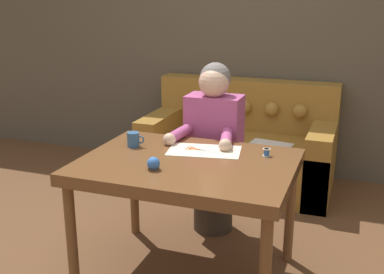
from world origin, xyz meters
The scene contains 10 objects.
ground_plane centered at (0.00, 0.00, 0.00)m, with size 16.00×16.00×0.00m, color brown.
wall_back centered at (0.00, 2.00, 1.30)m, with size 8.00×0.06×2.60m.
dining_table centered at (0.14, 0.01, 0.66)m, with size 1.20×0.89×0.74m.
couch centered at (0.05, 1.58, 0.32)m, with size 1.63×0.85×0.90m.
person centered at (0.10, 0.63, 0.61)m, with size 0.44×0.57×1.21m.
pattern_paper_main centered at (0.18, 0.21, 0.74)m, with size 0.47×0.32×0.00m.
scissors centered at (0.12, 0.21, 0.74)m, with size 0.21×0.09×0.01m.
mug centered at (-0.26, 0.15, 0.78)m, with size 0.11×0.08×0.09m.
thread_spool centered at (0.55, 0.24, 0.76)m, with size 0.04×0.04×0.05m.
pin_cushion centered at (0.02, -0.19, 0.77)m, with size 0.07×0.07×0.07m.
Camera 1 is at (1.04, -2.39, 1.64)m, focal length 45.00 mm.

